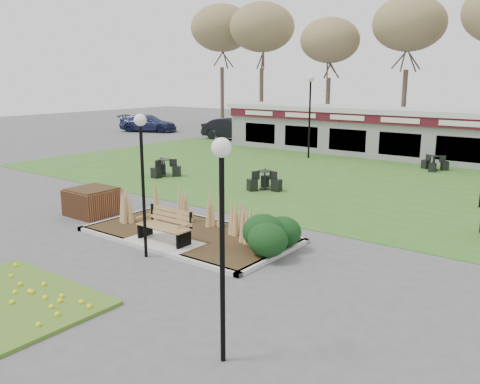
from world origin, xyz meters
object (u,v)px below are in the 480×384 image
Objects in this scene: car_blue at (148,123)px; car_black at (233,129)px; car_silver at (234,130)px; brick_planter at (93,201)px; bistro_set_a at (165,170)px; park_bench at (166,225)px; food_pavilion at (409,134)px; bistro_set_d at (434,165)px; lamp_post_far_left at (310,98)px; lamp_post_near_right at (222,203)px; lamp_post_mid_left at (142,154)px; bistro_set_b at (265,183)px.

car_black is at bearing -112.46° from car_blue.
car_silver is 0.91× the size of car_black.
brick_planter is 7.15m from bistro_set_a.
park_bench is at bearing -151.62° from car_black.
park_bench is 19.73m from food_pavilion.
car_blue reaches higher than bistro_set_d.
park_bench is 0.35× the size of lamp_post_far_left.
car_silver reaches higher than bistro_set_d.
food_pavilion is 6.44× the size of lamp_post_near_right.
car_black reaches higher than bistro_set_d.
lamp_post_mid_left is 32.19m from car_blue.
car_silver is (-9.38, 20.00, 0.29)m from brick_planter.
car_black is (-9.44, 20.00, 0.34)m from brick_planter.
bistro_set_a is 1.01× the size of bistro_set_b.
lamp_post_near_right is at bearing -35.97° from park_bench.
park_bench is 17.22m from lamp_post_far_left.
car_blue is (-28.48, 24.50, -2.05)m from lamp_post_near_right.
car_blue is at bearing 148.62° from bistro_set_b.
lamp_post_mid_left is at bearing -74.90° from park_bench.
lamp_post_mid_left is at bearing -21.03° from brick_planter.
park_bench reaches higher than bistro_set_a.
lamp_post_far_left is (-0.30, 15.55, 3.04)m from brick_planter.
park_bench is at bearing 144.03° from lamp_post_near_right.
car_blue is (-18.61, 4.45, -2.78)m from lamp_post_far_left.
lamp_post_mid_left is 11.59m from bistro_set_a.
car_black is 9.48m from car_blue.
car_blue is at bearing 138.32° from park_bench.
bistro_set_d is at bearing 66.83° from brick_planter.
bistro_set_b is at bearing 103.83° from park_bench.
food_pavilion is at bearing 35.98° from lamp_post_far_left.
lamp_post_near_right is (9.56, -4.50, 2.31)m from brick_planter.
lamp_post_mid_left is at bearing -96.93° from bistro_set_d.
lamp_post_near_right reaches higher than park_bench.
food_pavilion is at bearing 129.55° from bistro_set_d.
car_black is at bearing 154.02° from lamp_post_far_left.
brick_planter reaches higher than bistro_set_a.
lamp_post_near_right is at bearing -40.98° from bistro_set_a.
car_black is at bearing 175.71° from food_pavilion.
brick_planter is 19.49m from food_pavilion.
lamp_post_mid_left is 2.51× the size of bistro_set_b.
car_blue is at bearing 133.40° from brick_planter.
car_silver is at bearing 132.31° from bistro_set_b.
bistro_set_b is (-1.89, -12.03, -1.19)m from food_pavilion.
park_bench is 0.34× the size of car_blue.
bistro_set_d is at bearing 81.69° from park_bench.
brick_planter is 22.09m from car_silver.
car_blue is at bearing 139.51° from bistro_set_a.
park_bench is at bearing -44.06° from bistro_set_a.
lamp_post_mid_left is at bearing -89.22° from food_pavilion.
brick_planter is 0.30× the size of car_blue.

